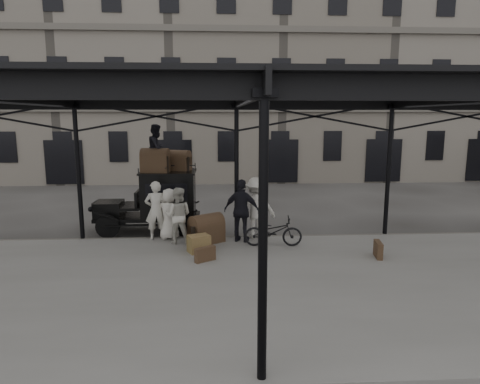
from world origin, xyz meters
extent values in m
plane|color=#383533|center=(0.00, 0.00, 0.00)|extent=(120.00, 120.00, 0.00)
cube|color=slate|center=(0.00, -2.00, 0.07)|extent=(28.00, 8.00, 0.15)
cylinder|color=black|center=(0.00, 2.00, 2.15)|extent=(0.14, 0.14, 4.30)
cylinder|color=black|center=(0.00, -5.80, 2.15)|extent=(0.14, 0.14, 4.30)
cube|color=black|center=(0.00, 2.00, 4.48)|extent=(22.00, 0.10, 0.45)
cube|color=black|center=(0.00, -5.80, 4.48)|extent=(22.00, 0.10, 0.45)
cube|color=black|center=(0.00, -1.70, 4.65)|extent=(22.50, 9.00, 0.08)
cube|color=silver|center=(0.00, -1.70, 4.72)|extent=(18.00, 7.00, 0.04)
cube|color=slate|center=(0.00, 18.00, 7.00)|extent=(64.00, 8.00, 14.00)
cylinder|color=black|center=(-4.32, 2.51, 0.40)|extent=(0.80, 0.10, 0.80)
cylinder|color=black|center=(-4.32, 3.95, 0.40)|extent=(0.80, 0.10, 0.80)
cylinder|color=black|center=(-1.72, 2.51, 0.40)|extent=(0.80, 0.10, 0.80)
cylinder|color=black|center=(-1.72, 3.95, 0.40)|extent=(0.80, 0.10, 0.80)
cube|color=black|center=(-3.07, 3.23, 0.55)|extent=(3.60, 1.25, 0.12)
cube|color=black|center=(-4.42, 3.23, 0.85)|extent=(0.90, 1.00, 0.55)
cube|color=black|center=(-4.89, 3.23, 0.85)|extent=(0.06, 0.70, 0.55)
cube|color=black|center=(-3.62, 3.23, 0.95)|extent=(0.70, 1.30, 0.10)
cube|color=black|center=(-2.32, 3.23, 1.35)|extent=(1.80, 1.45, 1.55)
cube|color=black|center=(-2.32, 2.50, 1.55)|extent=(1.40, 0.02, 0.60)
cube|color=black|center=(-2.32, 3.23, 2.15)|extent=(1.90, 1.55, 0.06)
imported|color=beige|center=(-2.59, 1.80, 1.10)|extent=(0.76, 0.56, 1.89)
imported|color=beige|center=(-1.85, 1.33, 1.03)|extent=(0.93, 0.77, 1.76)
imported|color=beige|center=(-2.17, 1.80, 0.97)|extent=(0.81, 0.53, 1.65)
imported|color=black|center=(0.14, 1.39, 1.14)|extent=(1.26, 0.87, 1.98)
imported|color=beige|center=(0.61, 1.80, 1.14)|extent=(1.33, 0.83, 1.98)
imported|color=black|center=(1.06, 0.85, 0.61)|extent=(1.78, 0.74, 0.92)
imported|color=black|center=(-2.67, 3.13, 2.99)|extent=(0.80, 0.92, 1.61)
cube|color=olive|center=(-1.18, 0.38, 0.40)|extent=(0.73, 0.65, 0.50)
cube|color=#4E3324|center=(3.86, -0.38, 0.38)|extent=(0.24, 0.62, 0.45)
cube|color=#4E3324|center=(-0.98, -0.45, 0.35)|extent=(0.58, 0.46, 0.40)
camera|label=1|loc=(-0.65, -11.65, 4.04)|focal=32.00mm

